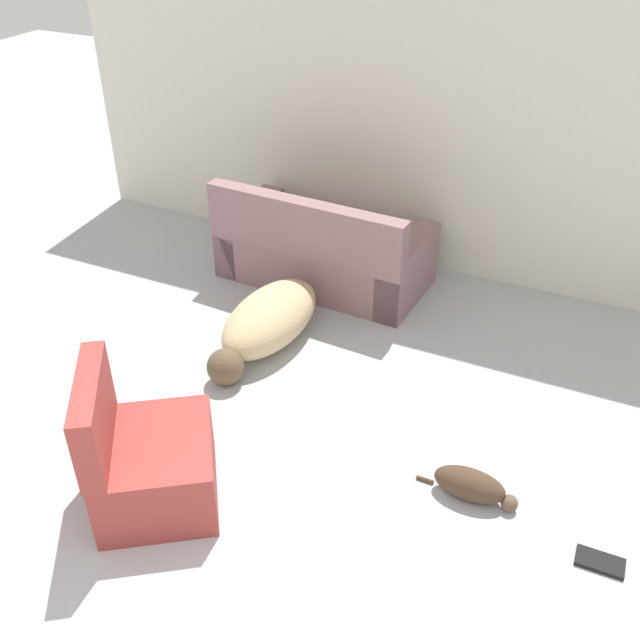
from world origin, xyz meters
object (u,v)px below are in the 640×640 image
couch (322,253)px  cat (472,485)px  book_black (600,562)px  dog (267,321)px  side_chair (146,460)px

couch → cat: couch is taller
cat → book_black: 0.72m
dog → book_black: size_ratio=6.01×
dog → side_chair: size_ratio=1.58×
couch → side_chair: bearing=96.4°
couch → dog: 0.96m
dog → side_chair: bearing=8.3°
couch → side_chair: side_chair is taller
cat → book_black: size_ratio=2.38×
cat → book_black: cat is taller
cat → side_chair: side_chair is taller
dog → cat: dog is taller
book_black → side_chair: size_ratio=0.26×
couch → side_chair: (0.13, -2.51, 0.01)m
couch → book_black: bearing=144.7°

